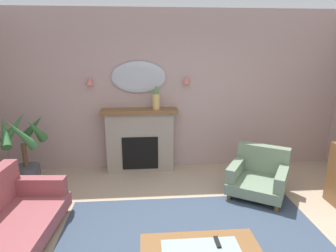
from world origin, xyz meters
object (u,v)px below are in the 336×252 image
at_px(wall_sconce_left, 89,81).
at_px(wall_sconce_right, 186,80).
at_px(armchair_by_coffee_table, 259,175).
at_px(wall_mirror, 139,77).
at_px(potted_plant_tall_palm, 25,152).
at_px(fireplace, 140,141).
at_px(tv_remote, 217,242).
at_px(mantel_vase_right, 156,98).

distance_m(wall_sconce_left, wall_sconce_right, 1.70).
xyz_separation_m(wall_sconce_right, armchair_by_coffee_table, (1.00, -1.13, -1.35)).
bearing_deg(wall_mirror, potted_plant_tall_palm, -159.94).
height_order(wall_sconce_left, potted_plant_tall_palm, wall_sconce_left).
relative_size(fireplace, wall_mirror, 1.42).
height_order(wall_mirror, wall_sconce_right, wall_mirror).
distance_m(wall_mirror, tv_remote, 3.25).
bearing_deg(wall_mirror, armchair_by_coffee_table, -32.46).
xyz_separation_m(tv_remote, armchair_by_coffee_table, (1.10, 1.73, -0.15)).
distance_m(fireplace, potted_plant_tall_palm, 1.91).
xyz_separation_m(armchair_by_coffee_table, potted_plant_tall_palm, (-3.68, 0.51, 0.29)).
height_order(fireplace, mantel_vase_right, mantel_vase_right).
bearing_deg(armchair_by_coffee_table, potted_plant_tall_palm, 172.15).
height_order(wall_mirror, armchair_by_coffee_table, wall_mirror).
distance_m(mantel_vase_right, wall_sconce_left, 1.20).
relative_size(fireplace, wall_sconce_left, 9.71).
bearing_deg(wall_sconce_left, wall_mirror, 3.37).
bearing_deg(wall_sconce_right, tv_remote, -91.98).
distance_m(fireplace, armchair_by_coffee_table, 2.14).
bearing_deg(wall_mirror, tv_remote, -75.50).
bearing_deg(tv_remote, armchair_by_coffee_table, 57.56).
xyz_separation_m(wall_sconce_left, wall_sconce_right, (1.70, 0.00, 0.00)).
bearing_deg(mantel_vase_right, armchair_by_coffee_table, -33.00).
xyz_separation_m(mantel_vase_right, wall_sconce_left, (-1.15, 0.12, 0.31)).
xyz_separation_m(wall_sconce_right, tv_remote, (-0.10, -2.85, -1.21)).
bearing_deg(mantel_vase_right, wall_mirror, 150.46).
bearing_deg(wall_mirror, wall_sconce_right, -3.37).
xyz_separation_m(tv_remote, potted_plant_tall_palm, (-2.58, 2.24, 0.15)).
bearing_deg(potted_plant_tall_palm, armchair_by_coffee_table, -7.85).
height_order(mantel_vase_right, wall_sconce_right, wall_sconce_right).
bearing_deg(wall_sconce_right, wall_mirror, 176.63).
bearing_deg(tv_remote, fireplace, 105.21).
height_order(fireplace, wall_mirror, wall_mirror).
height_order(tv_remote, armchair_by_coffee_table, armchair_by_coffee_table).
bearing_deg(tv_remote, wall_sconce_right, 88.02).
bearing_deg(mantel_vase_right, fireplace, 174.61).
bearing_deg(armchair_by_coffee_table, wall_mirror, 147.54).
distance_m(wall_mirror, potted_plant_tall_palm, 2.25).
height_order(fireplace, tv_remote, fireplace).
distance_m(mantel_vase_right, wall_sconce_right, 0.64).
bearing_deg(mantel_vase_right, wall_sconce_left, 174.04).
bearing_deg(wall_mirror, wall_sconce_left, -176.63).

